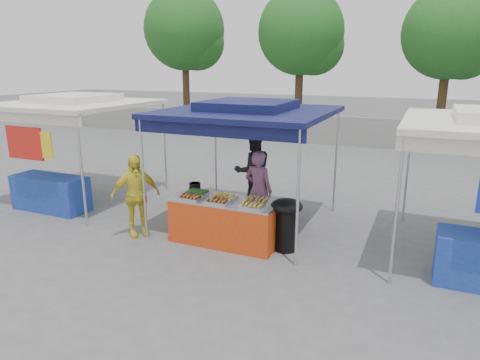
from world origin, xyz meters
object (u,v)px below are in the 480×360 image
at_px(vendor_table, 225,221).
at_px(customer_person, 135,196).
at_px(wok_burner, 286,220).
at_px(vendor_woman, 258,190).
at_px(cooking_pot, 195,186).
at_px(helper_man, 253,171).

bearing_deg(vendor_table, customer_person, -168.38).
bearing_deg(customer_person, wok_burner, -41.38).
height_order(vendor_table, vendor_woman, vendor_woman).
relative_size(cooking_pot, helper_man, 0.12).
xyz_separation_m(wok_burner, vendor_woman, (-0.84, 0.78, 0.24)).
bearing_deg(cooking_pot, customer_person, -141.59).
xyz_separation_m(cooking_pot, wok_burner, (1.98, -0.22, -0.34)).
bearing_deg(wok_burner, cooking_pot, 166.29).
distance_m(cooking_pot, helper_man, 1.72).
bearing_deg(vendor_woman, wok_burner, 143.54).
bearing_deg(wok_burner, customer_person, -177.52).
xyz_separation_m(wok_burner, helper_man, (-1.38, 1.84, 0.35)).
bearing_deg(vendor_table, vendor_woman, 71.23).
relative_size(wok_burner, helper_man, 0.53).
height_order(cooking_pot, vendor_woman, vendor_woman).
relative_size(vendor_table, wok_burner, 2.06).
xyz_separation_m(vendor_table, helper_man, (-0.23, 1.98, 0.49)).
xyz_separation_m(vendor_table, cooking_pot, (-0.83, 0.36, 0.49)).
distance_m(cooking_pot, vendor_woman, 1.27).
distance_m(vendor_table, wok_burner, 1.17).
distance_m(wok_burner, vendor_woman, 1.17).
relative_size(vendor_table, helper_man, 1.09).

